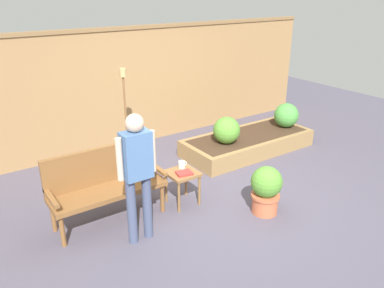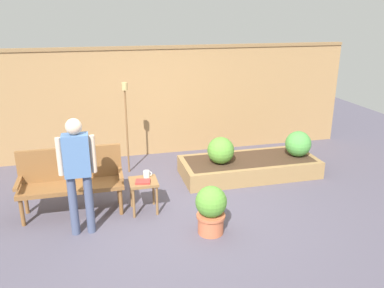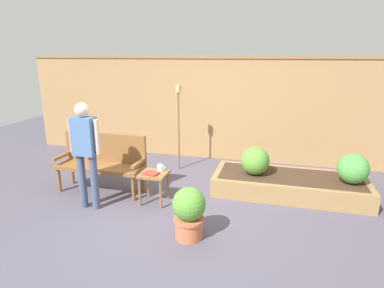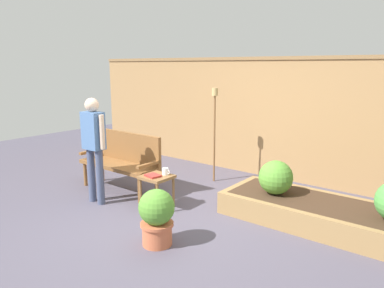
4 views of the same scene
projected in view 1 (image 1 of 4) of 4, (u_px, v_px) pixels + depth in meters
The scene contains 12 objects.
ground_plane at pixel (213, 200), 5.42m from camera, with size 14.00×14.00×0.00m, color #514C5B.
fence_back at pixel (127, 87), 6.99m from camera, with size 8.40×0.14×2.16m.
garden_bench at pixel (105, 180), 4.82m from camera, with size 1.44×0.48×0.94m.
side_table at pixel (182, 177), 5.21m from camera, with size 0.40×0.40×0.48m.
cup_on_table at pixel (182, 164), 5.28m from camera, with size 0.13×0.09×0.10m.
book_on_table at pixel (184, 173), 5.11m from camera, with size 0.21×0.17×0.03m, color #B2332D.
potted_boxwood at pixel (266, 189), 5.01m from camera, with size 0.41×0.41×0.66m.
raised_planter_bed at pixel (248, 143), 7.01m from camera, with size 2.40×1.00×0.30m.
shrub_near_bench at pixel (227, 130), 6.53m from camera, with size 0.46×0.46×0.46m.
shrub_far_corner at pixel (286, 115), 7.29m from camera, with size 0.46×0.46×0.46m.
tiki_torch at pixel (125, 100), 6.05m from camera, with size 0.10×0.10×1.64m.
person_by_bench at pixel (137, 168), 4.25m from camera, with size 0.47×0.20×1.56m.
Camera 1 is at (-2.91, -3.72, 2.79)m, focal length 36.04 mm.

